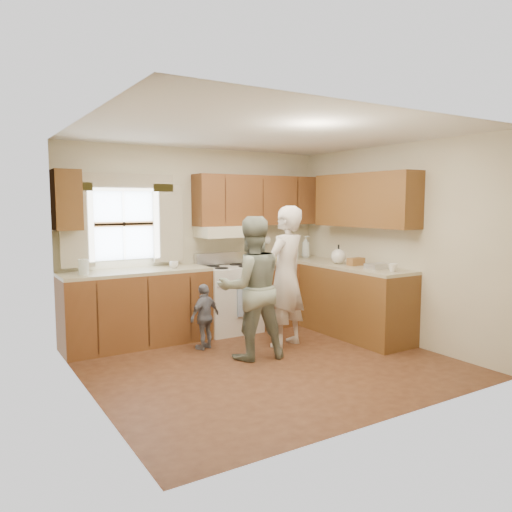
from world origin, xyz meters
TOP-DOWN VIEW (x-y plane):
  - room at (0.00, 0.00)m, footprint 3.80×3.80m
  - kitchen_fixtures at (0.62, 1.08)m, footprint 3.80×2.25m
  - stove at (0.30, 1.44)m, footprint 0.76×0.67m
  - woman_left at (0.55, 0.44)m, footprint 0.73×0.60m
  - woman_right at (-0.05, 0.25)m, footprint 0.90×0.76m
  - child at (-0.35, 0.85)m, footprint 0.51×0.35m

SIDE VIEW (x-z plane):
  - child at x=-0.35m, z-range 0.00..0.80m
  - stove at x=0.30m, z-range -0.07..1.00m
  - woman_right at x=-0.05m, z-range 0.00..1.62m
  - kitchen_fixtures at x=0.62m, z-range -0.24..1.91m
  - woman_left at x=0.55m, z-range 0.00..1.73m
  - room at x=0.00m, z-range -0.65..3.15m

